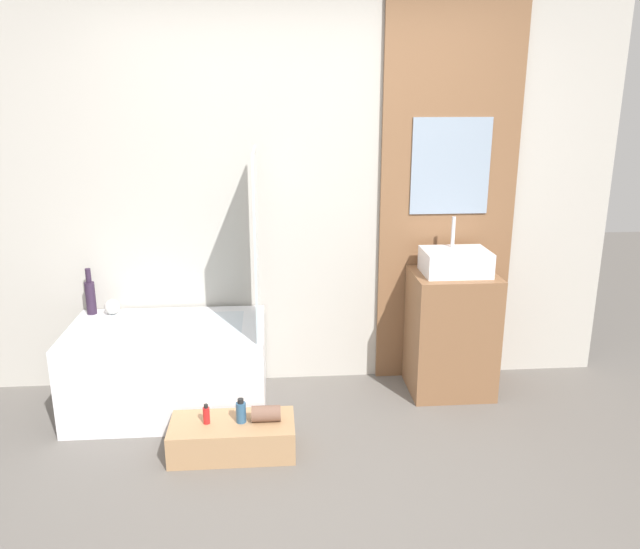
{
  "coord_description": "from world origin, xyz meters",
  "views": [
    {
      "loc": [
        -0.2,
        -2.5,
        1.93
      ],
      "look_at": [
        0.06,
        0.7,
        1.0
      ],
      "focal_mm": 35.0,
      "sensor_mm": 36.0,
      "label": 1
    }
  ],
  "objects": [
    {
      "name": "bathtub",
      "position": [
        -0.86,
        1.17,
        0.28
      ],
      "size": [
        1.2,
        0.72,
        0.55
      ],
      "color": "white",
      "rests_on": "ground_plane"
    },
    {
      "name": "wooden_step_bench",
      "position": [
        -0.44,
        0.62,
        0.09
      ],
      "size": [
        0.69,
        0.33,
        0.19
      ],
      "primitive_type": "cube",
      "color": "#A87F56",
      "rests_on": "ground_plane"
    },
    {
      "name": "sink",
      "position": [
        0.97,
        1.28,
        0.9
      ],
      "size": [
        0.42,
        0.31,
        0.36
      ],
      "color": "white",
      "rests_on": "vanity_cabinet"
    },
    {
      "name": "bottle_soap_primary",
      "position": [
        -0.58,
        0.62,
        0.24
      ],
      "size": [
        0.04,
        0.04,
        0.11
      ],
      "color": "red",
      "rests_on": "wooden_step_bench"
    },
    {
      "name": "vase_round_light",
      "position": [
        -1.24,
        1.43,
        0.6
      ],
      "size": [
        0.1,
        0.1,
        0.1
      ],
      "primitive_type": "sphere",
      "color": "silver",
      "rests_on": "bathtub"
    },
    {
      "name": "glass_shower_screen",
      "position": [
        -0.29,
        1.13,
        1.09
      ],
      "size": [
        0.01,
        0.6,
        1.08
      ],
      "primitive_type": "cube",
      "color": "silver",
      "rests_on": "bathtub"
    },
    {
      "name": "wall_wood_accent",
      "position": [
        0.97,
        1.53,
        1.31
      ],
      "size": [
        0.91,
        0.04,
        2.6
      ],
      "color": "brown",
      "rests_on": "ground_plane"
    },
    {
      "name": "vanity_cabinet",
      "position": [
        0.97,
        1.28,
        0.41
      ],
      "size": [
        0.54,
        0.46,
        0.82
      ],
      "primitive_type": "cube",
      "color": "brown",
      "rests_on": "ground_plane"
    },
    {
      "name": "ground_plane",
      "position": [
        0.0,
        0.0,
        0.0
      ],
      "size": [
        12.0,
        12.0,
        0.0
      ],
      "primitive_type": "plane",
      "color": "#605B56"
    },
    {
      "name": "wall_tiled_back",
      "position": [
        0.0,
        1.58,
        1.3
      ],
      "size": [
        4.2,
        0.06,
        2.6
      ],
      "primitive_type": "cube",
      "color": "#B7B2A8",
      "rests_on": "ground_plane"
    },
    {
      "name": "bottle_soap_secondary",
      "position": [
        -0.39,
        0.62,
        0.25
      ],
      "size": [
        0.06,
        0.06,
        0.14
      ],
      "color": "#2D567A",
      "rests_on": "wooden_step_bench"
    },
    {
      "name": "vase_tall_dark",
      "position": [
        -1.38,
        1.45,
        0.68
      ],
      "size": [
        0.06,
        0.06,
        0.31
      ],
      "color": "#2D1E33",
      "rests_on": "bathtub"
    },
    {
      "name": "towel_roll",
      "position": [
        -0.25,
        0.62,
        0.23
      ],
      "size": [
        0.16,
        0.09,
        0.09
      ],
      "primitive_type": "cylinder",
      "rotation": [
        0.0,
        1.57,
        0.0
      ],
      "color": "brown",
      "rests_on": "wooden_step_bench"
    }
  ]
}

